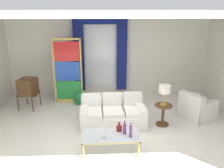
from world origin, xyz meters
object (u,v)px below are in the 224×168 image
(couch_white_long, at_px, (113,114))
(bottle_blue_decanter, at_px, (104,134))
(bottle_crystal_tall, at_px, (119,128))
(stained_glass_divider, at_px, (68,73))
(vintage_tv, at_px, (28,87))
(bottle_ruby_flask, at_px, (131,131))
(armchair_white, at_px, (196,109))
(round_side_table, at_px, (163,113))
(table_lamp_brass, at_px, (165,90))
(coffee_table, at_px, (111,136))
(bottle_amber_squat, at_px, (125,128))
(peacock_figurine, at_px, (80,99))

(couch_white_long, distance_m, bottle_blue_decanter, 1.49)
(bottle_crystal_tall, bearing_deg, stained_glass_divider, 118.16)
(bottle_crystal_tall, height_order, vintage_tv, vintage_tv)
(bottle_ruby_flask, height_order, armchair_white, armchair_white)
(armchair_white, relative_size, round_side_table, 1.84)
(couch_white_long, bearing_deg, stained_glass_divider, 130.05)
(table_lamp_brass, bearing_deg, bottle_crystal_tall, -141.64)
(coffee_table, relative_size, armchair_white, 1.16)
(bottle_ruby_flask, xyz_separation_m, table_lamp_brass, (1.06, 1.30, 0.47))
(couch_white_long, xyz_separation_m, table_lamp_brass, (1.39, -0.11, 0.72))
(bottle_amber_squat, bearing_deg, table_lamp_brass, 44.32)
(coffee_table, height_order, bottle_amber_squat, bottle_amber_squat)
(couch_white_long, xyz_separation_m, vintage_tv, (-2.64, 1.23, 0.42))
(bottle_crystal_tall, xyz_separation_m, bottle_ruby_flask, (0.23, -0.28, 0.07))
(bottle_blue_decanter, xyz_separation_m, stained_glass_divider, (-1.15, 3.14, 0.53))
(round_side_table, bearing_deg, armchair_white, 19.47)
(coffee_table, bearing_deg, bottle_ruby_flask, -15.14)
(couch_white_long, relative_size, vintage_tv, 1.33)
(coffee_table, bearing_deg, bottle_crystal_tall, 39.13)
(armchair_white, bearing_deg, coffee_table, -148.71)
(stained_glass_divider, xyz_separation_m, round_side_table, (2.80, -1.80, -0.70))
(table_lamp_brass, bearing_deg, armchair_white, 19.47)
(stained_glass_divider, bearing_deg, couch_white_long, -49.95)
(bottle_crystal_tall, bearing_deg, armchair_white, 30.56)
(coffee_table, xyz_separation_m, bottle_blue_decanter, (-0.16, -0.15, 0.15))
(bottle_ruby_flask, bearing_deg, couch_white_long, 102.91)
(couch_white_long, height_order, bottle_ruby_flask, couch_white_long)
(stained_glass_divider, bearing_deg, bottle_blue_decanter, -69.82)
(couch_white_long, xyz_separation_m, bottle_amber_squat, (0.21, -1.26, 0.24))
(peacock_figurine, bearing_deg, vintage_tv, -175.77)
(stained_glass_divider, distance_m, round_side_table, 3.41)
(bottle_blue_decanter, bearing_deg, couch_white_long, 79.68)
(coffee_table, distance_m, bottle_amber_squat, 0.36)
(bottle_crystal_tall, relative_size, table_lamp_brass, 0.39)
(coffee_table, distance_m, vintage_tv, 3.60)
(bottle_ruby_flask, distance_m, stained_glass_divider, 3.60)
(bottle_ruby_flask, height_order, peacock_figurine, bottle_ruby_flask)
(couch_white_long, height_order, peacock_figurine, couch_white_long)
(armchair_white, relative_size, peacock_figurine, 1.83)
(vintage_tv, bearing_deg, couch_white_long, -24.93)
(vintage_tv, relative_size, stained_glass_divider, 0.61)
(peacock_figurine, bearing_deg, bottle_ruby_flask, -64.14)
(bottle_crystal_tall, distance_m, bottle_amber_squat, 0.18)
(stained_glass_divider, relative_size, round_side_table, 3.70)
(stained_glass_divider, bearing_deg, coffee_table, -66.31)
(vintage_tv, bearing_deg, bottle_crystal_tall, -40.86)
(peacock_figurine, distance_m, round_side_table, 2.81)
(couch_white_long, relative_size, bottle_blue_decanter, 6.09)
(couch_white_long, height_order, vintage_tv, vintage_tv)
(peacock_figurine, xyz_separation_m, table_lamp_brass, (2.40, -1.46, 0.81))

